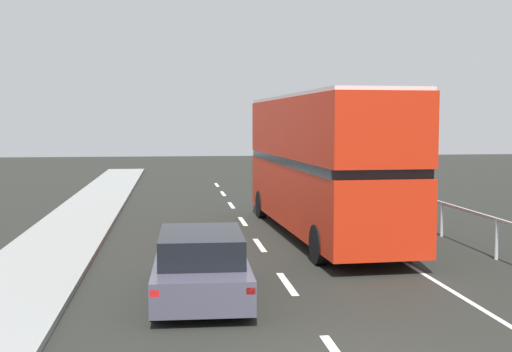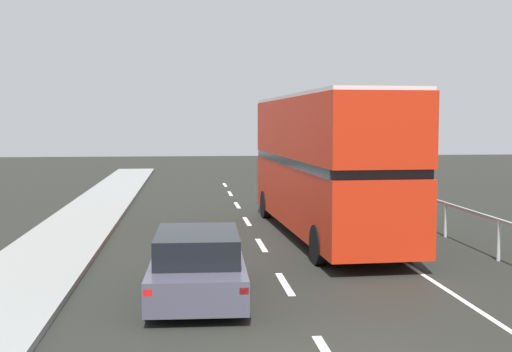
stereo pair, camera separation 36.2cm
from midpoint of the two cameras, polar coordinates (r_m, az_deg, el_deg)
The scene contains 4 objects.
lane_paint_markings at distance 18.09m, azimuth 6.98°, elevation -6.65°, with size 3.48×46.00×0.01m.
bridge_side_railing at distance 19.62m, azimuth 17.25°, elevation -3.35°, with size 0.10×42.00×1.08m.
double_decker_bus_red at distance 20.51m, azimuth 5.15°, elevation 1.28°, with size 2.95×11.26×4.36m.
hatchback_car_near at distance 13.55m, azimuth -5.53°, elevation -7.68°, with size 1.99×4.43×1.36m.
Camera 1 is at (-2.47, -8.65, 3.55)m, focal length 46.35 mm.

